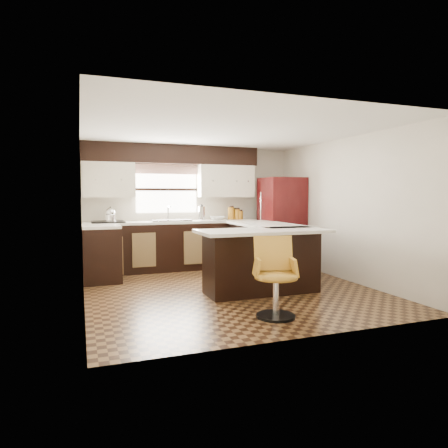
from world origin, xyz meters
name	(u,v)px	position (x,y,z in m)	size (l,w,h in m)	color
floor	(229,289)	(0.00, 0.00, 0.00)	(4.40, 4.40, 0.00)	#49301A
ceiling	(230,131)	(0.00, 0.00, 2.40)	(4.40, 4.40, 0.00)	silver
wall_back	(191,207)	(0.00, 2.20, 1.20)	(4.40, 4.40, 0.00)	beige
wall_front	(308,220)	(0.00, -2.20, 1.20)	(4.40, 4.40, 0.00)	beige
wall_left	(82,213)	(-2.10, 0.00, 1.20)	(4.40, 4.40, 0.00)	beige
wall_right	(346,209)	(2.10, 0.00, 1.20)	(4.40, 4.40, 0.00)	beige
base_cab_back	(173,246)	(-0.45, 1.90, 0.45)	(3.30, 0.60, 0.90)	black
base_cab_left	(102,255)	(-1.80, 1.25, 0.45)	(0.60, 0.70, 0.90)	black
counter_back	(173,222)	(-0.45, 1.90, 0.92)	(3.30, 0.60, 0.04)	silver
counter_left	(101,226)	(-1.80, 1.25, 0.92)	(0.60, 0.70, 0.04)	silver
soffit	(173,155)	(-0.40, 2.03, 2.22)	(3.40, 0.35, 0.36)	black
upper_cab_left	(108,180)	(-1.62, 2.03, 1.72)	(0.94, 0.35, 0.64)	beige
upper_cab_right	(226,181)	(0.68, 2.03, 1.72)	(1.14, 0.35, 0.64)	beige
window_pane	(167,189)	(-0.50, 2.18, 1.55)	(1.20, 0.02, 0.90)	white
valance	(167,169)	(-0.50, 2.14, 1.94)	(1.30, 0.06, 0.18)	#D19B93
sink	(170,220)	(-0.50, 1.88, 0.96)	(0.75, 0.45, 0.03)	#B2B2B7
dishwasher	(227,247)	(0.55, 1.61, 0.43)	(0.58, 0.03, 0.78)	black
cooktop	(108,222)	(-1.65, 1.88, 0.96)	(0.58, 0.50, 0.03)	black
peninsula_long	(265,252)	(0.90, 0.62, 0.45)	(0.60, 1.95, 0.90)	black
peninsula_return	(262,262)	(0.38, -0.35, 0.45)	(1.65, 0.60, 0.90)	black
counter_pen_long	(268,225)	(0.95, 0.62, 0.92)	(0.84, 1.95, 0.04)	silver
counter_pen_return	(263,231)	(0.35, -0.44, 0.92)	(1.89, 0.84, 0.04)	silver
refrigerator	(282,222)	(1.70, 1.51, 0.89)	(0.77, 0.74, 1.79)	#3C0A0B
bar_chair	(276,278)	(0.02, -1.49, 0.48)	(0.51, 0.51, 0.95)	#C28B2A
kettle	(110,214)	(-1.60, 1.88, 1.10)	(0.19, 0.19, 0.26)	silver
percolator	(202,213)	(0.13, 1.90, 1.08)	(0.14, 0.14, 0.27)	silver
mixing_bowl	(217,218)	(0.46, 1.90, 0.98)	(0.29, 0.29, 0.07)	white
canister_large	(231,213)	(0.76, 1.92, 1.07)	(0.13, 0.13, 0.25)	#9A6417
canister_med	(237,214)	(0.89, 1.92, 1.05)	(0.13, 0.13, 0.21)	#9A6417
canister_small	(240,215)	(0.95, 1.92, 1.03)	(0.14, 0.14, 0.17)	#9A6417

